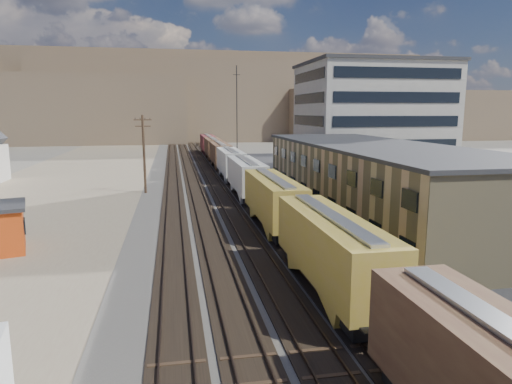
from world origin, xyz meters
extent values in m
plane|color=#6B6356|center=(0.00, 0.00, 0.00)|extent=(300.00, 300.00, 0.00)
cube|color=#4C4742|center=(0.00, 50.00, 0.03)|extent=(18.00, 200.00, 0.06)
cube|color=#86715C|center=(-20.00, 40.00, 0.01)|extent=(24.00, 180.00, 0.03)
cube|color=#232326|center=(22.00, 35.00, 0.02)|extent=(26.00, 120.00, 0.04)
cube|color=black|center=(-5.00, 50.00, 0.10)|extent=(2.60, 200.00, 0.08)
cube|color=#38281E|center=(-5.72, 50.00, 0.22)|extent=(0.08, 200.00, 0.16)
cube|color=#38281E|center=(-4.28, 50.00, 0.22)|extent=(0.08, 200.00, 0.16)
cube|color=black|center=(-2.00, 50.00, 0.10)|extent=(2.60, 200.00, 0.08)
cube|color=#38281E|center=(-2.72, 50.00, 0.22)|extent=(0.08, 200.00, 0.16)
cube|color=#38281E|center=(-1.28, 50.00, 0.22)|extent=(0.08, 200.00, 0.16)
cube|color=black|center=(1.00, 50.00, 0.10)|extent=(2.60, 200.00, 0.08)
cube|color=#38281E|center=(0.28, 50.00, 0.22)|extent=(0.08, 200.00, 0.16)
cube|color=#38281E|center=(1.72, 50.00, 0.22)|extent=(0.08, 200.00, 0.16)
cube|color=black|center=(3.80, 50.00, 0.10)|extent=(2.60, 200.00, 0.08)
cube|color=#38281E|center=(3.08, 50.00, 0.22)|extent=(0.08, 200.00, 0.16)
cube|color=#38281E|center=(4.52, 50.00, 0.22)|extent=(0.08, 200.00, 0.16)
cube|color=black|center=(3.80, -3.97, 0.75)|extent=(2.20, 2.20, 0.90)
cube|color=black|center=(3.80, 1.08, 0.75)|extent=(2.20, 2.20, 0.90)
cube|color=black|center=(3.80, 11.23, 0.75)|extent=(2.20, 2.20, 0.90)
cube|color=gold|center=(3.80, 6.16, 2.90)|extent=(3.00, 13.34, 3.40)
cube|color=#B7B7B2|center=(3.80, 6.16, 4.68)|extent=(0.90, 12.32, 0.16)
cube|color=black|center=(3.80, 16.28, 0.75)|extent=(2.20, 2.20, 0.90)
cube|color=black|center=(3.80, 26.43, 0.75)|extent=(2.20, 2.20, 0.90)
cube|color=gold|center=(3.80, 21.36, 2.90)|extent=(3.00, 13.34, 3.40)
cube|color=#B7B7B2|center=(3.80, 21.36, 4.68)|extent=(0.90, 12.33, 0.16)
cube|color=black|center=(3.80, 31.48, 0.75)|extent=(2.20, 2.20, 0.90)
cube|color=black|center=(3.80, 41.63, 0.75)|extent=(2.20, 2.20, 0.90)
cube|color=beige|center=(3.80, 36.56, 2.90)|extent=(3.00, 13.34, 3.40)
cube|color=#B7B7B2|center=(3.80, 36.56, 4.68)|extent=(0.90, 12.33, 0.16)
cube|color=black|center=(3.80, 46.68, 0.75)|extent=(2.20, 2.20, 0.90)
cube|color=black|center=(3.80, 56.83, 0.75)|extent=(2.20, 2.20, 0.90)
cube|color=beige|center=(3.80, 51.76, 2.90)|extent=(3.00, 13.34, 3.40)
cube|color=#B7B7B2|center=(3.80, 51.76, 4.68)|extent=(0.90, 12.33, 0.16)
cube|color=black|center=(3.80, 61.88, 0.75)|extent=(2.20, 2.20, 0.90)
cube|color=black|center=(3.80, 72.03, 0.75)|extent=(2.20, 2.20, 0.90)
cube|color=#4D2E21|center=(3.80, 66.96, 2.90)|extent=(3.00, 13.34, 3.40)
cube|color=#B7B7B2|center=(3.80, 66.96, 4.68)|extent=(0.90, 12.32, 0.16)
cube|color=black|center=(3.80, 77.08, 0.75)|extent=(2.20, 2.20, 0.90)
cube|color=black|center=(3.80, 87.23, 0.75)|extent=(2.20, 2.20, 0.90)
cube|color=#4D2E21|center=(3.80, 82.16, 2.90)|extent=(3.00, 13.34, 3.40)
cube|color=#B7B7B2|center=(3.80, 82.16, 4.68)|extent=(0.90, 12.32, 0.16)
cube|color=black|center=(3.80, 92.28, 0.75)|extent=(2.20, 2.20, 0.90)
cube|color=black|center=(3.80, 102.43, 0.75)|extent=(2.20, 2.20, 0.90)
cube|color=maroon|center=(3.80, 97.36, 2.90)|extent=(3.00, 13.34, 3.40)
cube|color=#B7B7B2|center=(3.80, 97.36, 4.68)|extent=(0.90, 12.32, 0.16)
cube|color=tan|center=(15.00, 25.00, 3.50)|extent=(12.00, 40.00, 7.00)
cube|color=#2D2D30|center=(15.00, 25.00, 7.10)|extent=(12.40, 40.40, 0.30)
cube|color=black|center=(8.95, 25.00, 2.20)|extent=(0.12, 36.00, 1.20)
cube|color=black|center=(8.95, 25.00, 5.20)|extent=(0.12, 36.00, 1.20)
cube|color=#9E998E|center=(28.00, 55.00, 9.00)|extent=(22.00, 18.00, 18.00)
cube|color=#2D2D30|center=(28.00, 55.00, 18.20)|extent=(22.60, 18.60, 0.50)
cube|color=black|center=(16.95, 55.00, 9.00)|extent=(0.12, 16.00, 16.00)
cube|color=black|center=(28.00, 45.95, 9.00)|extent=(20.00, 0.12, 16.00)
cylinder|color=#382619|center=(-8.50, 42.00, 5.00)|extent=(0.32, 0.32, 10.00)
cube|color=#382619|center=(-8.50, 42.00, 9.40)|extent=(2.20, 0.14, 0.14)
cube|color=#382619|center=(-8.50, 42.00, 8.60)|extent=(1.90, 0.14, 0.14)
cylinder|color=black|center=(-7.90, 42.00, 9.55)|extent=(0.08, 0.08, 0.22)
cylinder|color=black|center=(6.00, 60.00, 9.00)|extent=(0.16, 0.16, 18.00)
cube|color=black|center=(6.00, 60.00, 16.50)|extent=(1.20, 0.08, 0.08)
cube|color=brown|center=(-60.00, 150.00, 11.00)|extent=(120.00, 40.00, 22.00)
cube|color=brown|center=(20.00, 160.00, 14.00)|extent=(140.00, 45.00, 28.00)
cube|color=brown|center=(90.00, 150.00, 9.00)|extent=(110.00, 38.00, 18.00)
cube|color=brown|center=(-10.00, 180.00, 16.00)|extent=(200.00, 60.00, 32.00)
cube|color=black|center=(-16.23, 18.91, 1.79)|extent=(0.42, 1.11, 1.12)
imported|color=#9B200E|center=(15.10, 7.76, 0.85)|extent=(4.66, 5.15, 1.70)
imported|color=navy|center=(22.01, 52.33, 0.83)|extent=(6.33, 5.90, 1.65)
imported|color=white|center=(34.00, 42.29, 0.68)|extent=(2.70, 4.27, 1.36)
camera|label=1|loc=(-4.87, -17.62, 10.40)|focal=32.00mm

